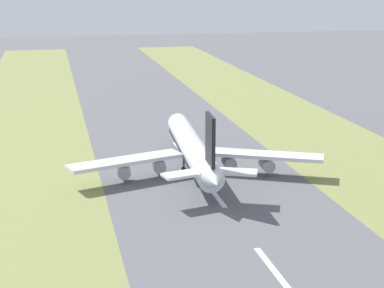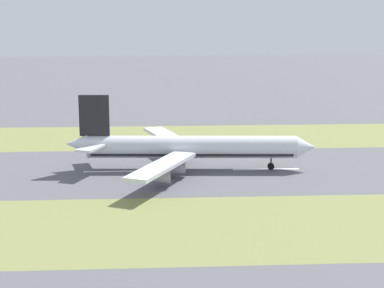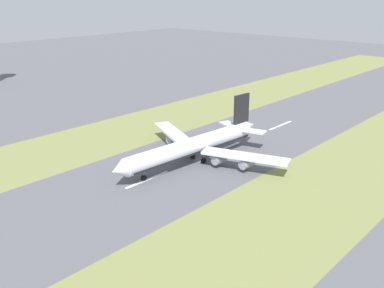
% 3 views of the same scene
% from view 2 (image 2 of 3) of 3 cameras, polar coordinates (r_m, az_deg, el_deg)
% --- Properties ---
extents(ground_plane, '(800.00, 800.00, 0.00)m').
position_cam_2_polar(ground_plane, '(171.97, -1.37, -2.37)').
color(ground_plane, '#56565B').
extents(grass_median_west, '(40.00, 600.00, 0.01)m').
position_cam_2_polar(grass_median_west, '(215.80, -1.78, 0.64)').
color(grass_median_west, olive).
rests_on(grass_median_west, ground).
extents(grass_median_east, '(40.00, 600.00, 0.01)m').
position_cam_2_polar(grass_median_east, '(128.95, -0.67, -7.40)').
color(grass_median_east, olive).
rests_on(grass_median_east, ground).
extents(centreline_dash_mid, '(1.20, 18.00, 0.01)m').
position_cam_2_polar(centreline_dash_mid, '(172.19, -6.64, -2.43)').
color(centreline_dash_mid, silver).
rests_on(centreline_dash_mid, ground).
extents(centreline_dash_far, '(1.20, 18.00, 0.01)m').
position_cam_2_polar(centreline_dash_far, '(174.43, 6.60, -2.24)').
color(centreline_dash_far, silver).
rests_on(centreline_dash_far, ground).
extents(airplane_main_jet, '(64.00, 67.22, 20.20)m').
position_cam_2_polar(airplane_main_jet, '(171.80, -0.64, -0.32)').
color(airplane_main_jet, silver).
rests_on(airplane_main_jet, ground).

